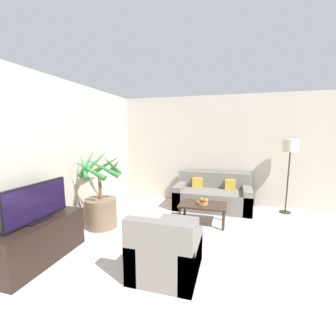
{
  "coord_description": "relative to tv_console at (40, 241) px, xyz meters",
  "views": [
    {
      "loc": [
        -0.61,
        0.03,
        1.8
      ],
      "look_at": [
        -1.99,
        4.86,
        1.0
      ],
      "focal_mm": 24.0,
      "sensor_mm": 36.0,
      "label": 1
    }
  ],
  "objects": [
    {
      "name": "wall_back",
      "position": [
        3.14,
        3.45,
        1.06
      ],
      "size": [
        8.46,
        0.06,
        2.7
      ],
      "color": "#BCB2A3",
      "rests_on": "ground_plane"
    },
    {
      "name": "wall_left",
      "position": [
        -0.32,
        0.53,
        1.06
      ],
      "size": [
        0.06,
        7.38,
        2.7
      ],
      "color": "#BCB2A3",
      "rests_on": "ground_plane"
    },
    {
      "name": "tv_console",
      "position": [
        0.0,
        0.0,
        0.0
      ],
      "size": [
        0.47,
        1.3,
        0.59
      ],
      "color": "black",
      "rests_on": "ground_plane"
    },
    {
      "name": "television",
      "position": [
        0.0,
        0.0,
        0.56
      ],
      "size": [
        0.18,
        1.03,
        0.53
      ],
      "color": "black",
      "rests_on": "tv_console"
    },
    {
      "name": "potted_palm",
      "position": [
        0.17,
        1.27,
        0.18
      ],
      "size": [
        0.91,
        0.91,
        1.51
      ],
      "color": "brown",
      "rests_on": "ground_plane"
    },
    {
      "name": "sofa_loveseat",
      "position": [
        2.13,
        2.95,
        -0.01
      ],
      "size": [
        1.76,
        0.87,
        0.83
      ],
      "color": "slate",
      "rests_on": "ground_plane"
    },
    {
      "name": "floor_lamp",
      "position": [
        3.75,
        3.08,
        1.12
      ],
      "size": [
        0.32,
        0.32,
        1.65
      ],
      "color": "#2D2823",
      "rests_on": "ground_plane"
    },
    {
      "name": "coffee_table",
      "position": [
        2.02,
        1.97,
        0.05
      ],
      "size": [
        0.92,
        0.57,
        0.39
      ],
      "color": "#38281E",
      "rests_on": "ground_plane"
    },
    {
      "name": "fruit_bowl",
      "position": [
        2.02,
        1.95,
        0.13
      ],
      "size": [
        0.22,
        0.22,
        0.05
      ],
      "color": "#997A4C",
      "rests_on": "coffee_table"
    },
    {
      "name": "apple_red",
      "position": [
        2.03,
        1.89,
        0.19
      ],
      "size": [
        0.07,
        0.07,
        0.07
      ],
      "color": "red",
      "rests_on": "fruit_bowl"
    },
    {
      "name": "apple_green",
      "position": [
        1.99,
        1.97,
        0.19
      ],
      "size": [
        0.08,
        0.08,
        0.08
      ],
      "color": "olive",
      "rests_on": "fruit_bowl"
    },
    {
      "name": "orange_fruit",
      "position": [
        2.08,
        1.96,
        0.19
      ],
      "size": [
        0.08,
        0.08,
        0.08
      ],
      "color": "orange",
      "rests_on": "fruit_bowl"
    },
    {
      "name": "armchair",
      "position": [
        1.78,
        0.21,
        -0.03
      ],
      "size": [
        0.81,
        0.87,
        0.83
      ],
      "color": "slate",
      "rests_on": "ground_plane"
    },
    {
      "name": "ottoman",
      "position": [
        1.72,
        1.12,
        -0.12
      ],
      "size": [
        0.64,
        0.53,
        0.35
      ],
      "color": "slate",
      "rests_on": "ground_plane"
    }
  ]
}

